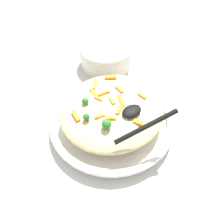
% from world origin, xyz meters
% --- Properties ---
extents(ground_plane, '(2.40, 2.40, 0.00)m').
position_xyz_m(ground_plane, '(0.00, 0.00, 0.00)').
color(ground_plane, beige).
extents(serving_bowl, '(0.37, 0.37, 0.05)m').
position_xyz_m(serving_bowl, '(0.00, 0.00, 0.03)').
color(serving_bowl, white).
rests_on(serving_bowl, ground_plane).
extents(pasta_mound, '(0.30, 0.29, 0.07)m').
position_xyz_m(pasta_mound, '(0.00, 0.00, 0.08)').
color(pasta_mound, '#DBC689').
rests_on(pasta_mound, serving_bowl).
extents(carrot_piece_0, '(0.01, 0.03, 0.01)m').
position_xyz_m(carrot_piece_0, '(-0.00, -0.00, 0.12)').
color(carrot_piece_0, orange).
rests_on(carrot_piece_0, pasta_mound).
extents(carrot_piece_1, '(0.03, 0.02, 0.01)m').
position_xyz_m(carrot_piece_1, '(0.04, 0.05, 0.11)').
color(carrot_piece_1, orange).
rests_on(carrot_piece_1, pasta_mound).
extents(carrot_piece_2, '(0.04, 0.01, 0.01)m').
position_xyz_m(carrot_piece_2, '(0.01, -0.04, 0.12)').
color(carrot_piece_2, orange).
rests_on(carrot_piece_2, pasta_mound).
extents(carrot_piece_3, '(0.01, 0.03, 0.01)m').
position_xyz_m(carrot_piece_3, '(-0.08, 0.03, 0.11)').
color(carrot_piece_3, orange).
rests_on(carrot_piece_3, pasta_mound).
extents(carrot_piece_4, '(0.03, 0.04, 0.01)m').
position_xyz_m(carrot_piece_4, '(-0.00, -0.09, 0.11)').
color(carrot_piece_4, orange).
rests_on(carrot_piece_4, pasta_mound).
extents(carrot_piece_5, '(0.02, 0.04, 0.01)m').
position_xyz_m(carrot_piece_5, '(-0.02, 0.01, 0.12)').
color(carrot_piece_5, orange).
rests_on(carrot_piece_5, pasta_mound).
extents(carrot_piece_6, '(0.02, 0.03, 0.01)m').
position_xyz_m(carrot_piece_6, '(0.03, -0.03, 0.12)').
color(carrot_piece_6, orange).
rests_on(carrot_piece_6, pasta_mound).
extents(carrot_piece_7, '(0.02, 0.03, 0.01)m').
position_xyz_m(carrot_piece_7, '(-0.02, 0.10, 0.11)').
color(carrot_piece_7, orange).
rests_on(carrot_piece_7, pasta_mound).
extents(carrot_piece_8, '(0.01, 0.04, 0.01)m').
position_xyz_m(carrot_piece_8, '(0.11, -0.02, 0.11)').
color(carrot_piece_8, orange).
rests_on(carrot_piece_8, pasta_mound).
extents(carrot_piece_9, '(0.04, 0.03, 0.01)m').
position_xyz_m(carrot_piece_9, '(0.00, 0.04, 0.12)').
color(carrot_piece_9, orange).
rests_on(carrot_piece_9, pasta_mound).
extents(carrot_piece_10, '(0.01, 0.03, 0.01)m').
position_xyz_m(carrot_piece_10, '(-0.04, -0.02, 0.12)').
color(carrot_piece_10, orange).
rests_on(carrot_piece_10, pasta_mound).
extents(carrot_piece_11, '(0.04, 0.03, 0.01)m').
position_xyz_m(carrot_piece_11, '(-0.06, -0.09, 0.11)').
color(carrot_piece_11, orange).
rests_on(carrot_piece_11, pasta_mound).
extents(carrot_piece_12, '(0.01, 0.03, 0.01)m').
position_xyz_m(carrot_piece_12, '(0.02, -0.07, 0.11)').
color(carrot_piece_12, orange).
rests_on(carrot_piece_12, pasta_mound).
extents(carrot_piece_13, '(0.03, 0.02, 0.01)m').
position_xyz_m(carrot_piece_13, '(0.06, 0.02, 0.11)').
color(carrot_piece_13, orange).
rests_on(carrot_piece_13, pasta_mound).
extents(broccoli_floret_0, '(0.02, 0.02, 0.03)m').
position_xyz_m(broccoli_floret_0, '(0.06, 0.06, 0.12)').
color(broccoli_floret_0, '#296820').
rests_on(broccoli_floret_0, pasta_mound).
extents(broccoli_floret_1, '(0.02, 0.02, 0.02)m').
position_xyz_m(broccoli_floret_1, '(0.09, 0.01, 0.12)').
color(broccoli_floret_1, '#205B1C').
rests_on(broccoli_floret_1, pasta_mound).
extents(broccoli_floret_2, '(0.02, 0.02, 0.02)m').
position_xyz_m(broccoli_floret_2, '(0.06, -0.04, 0.12)').
color(broccoli_floret_2, '#296820').
rests_on(broccoli_floret_2, pasta_mound).
extents(serving_spoon, '(0.16, 0.12, 0.07)m').
position_xyz_m(serving_spoon, '(-0.01, 0.09, 0.13)').
color(serving_spoon, black).
rests_on(serving_spoon, pasta_mound).
extents(companion_bowl, '(0.20, 0.20, 0.09)m').
position_xyz_m(companion_bowl, '(-0.16, -0.26, 0.05)').
color(companion_bowl, beige).
rests_on(companion_bowl, ground_plane).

